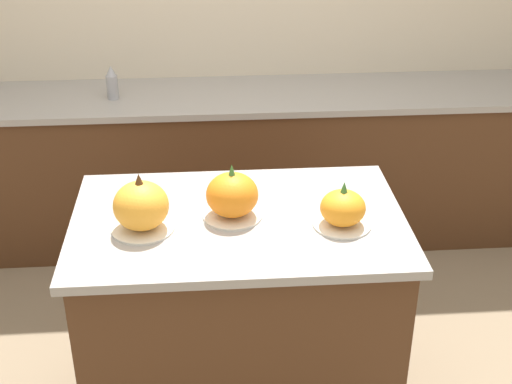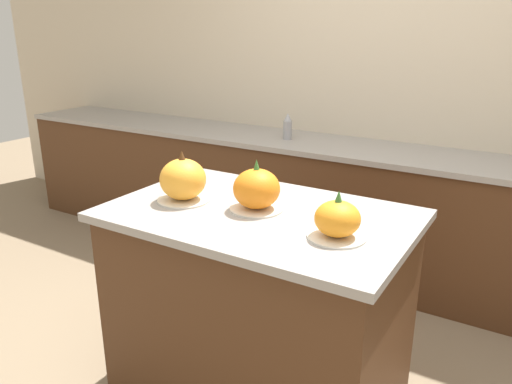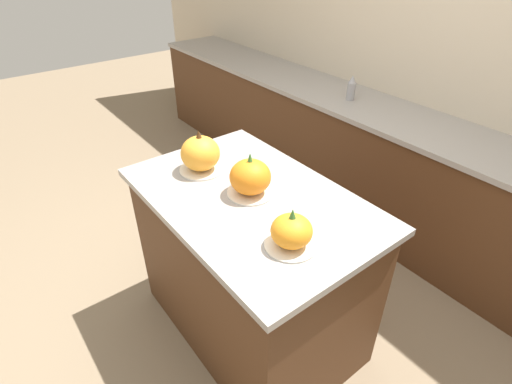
{
  "view_description": "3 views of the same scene",
  "coord_description": "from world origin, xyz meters",
  "views": [
    {
      "loc": [
        -0.11,
        -2.29,
        2.25
      ],
      "look_at": [
        0.06,
        -0.02,
        1.04
      ],
      "focal_mm": 50.0,
      "sensor_mm": 36.0,
      "label": 1
    },
    {
      "loc": [
        0.98,
        -1.64,
        1.65
      ],
      "look_at": [
        0.01,
        -0.03,
        1.02
      ],
      "focal_mm": 35.0,
      "sensor_mm": 36.0,
      "label": 2
    },
    {
      "loc": [
        1.24,
        -0.92,
        1.98
      ],
      "look_at": [
        0.04,
        0.0,
        0.96
      ],
      "focal_mm": 28.0,
      "sensor_mm": 36.0,
      "label": 3
    }
  ],
  "objects": [
    {
      "name": "pumpkin_cake_center",
      "position": [
        -0.02,
        0.01,
        1.01
      ],
      "size": [
        0.22,
        0.22,
        0.21
      ],
      "color": "silver",
      "rests_on": "kitchen_island"
    },
    {
      "name": "bottle_tall",
      "position": [
        -0.6,
        1.39,
        0.98
      ],
      "size": [
        0.06,
        0.06,
        0.18
      ],
      "color": "#99999E",
      "rests_on": "back_counter"
    },
    {
      "name": "pumpkin_cake_right",
      "position": [
        0.37,
        -0.08,
        0.99
      ],
      "size": [
        0.21,
        0.21,
        0.18
      ],
      "color": "silver",
      "rests_on": "kitchen_island"
    },
    {
      "name": "kitchen_island",
      "position": [
        0.0,
        0.0,
        0.46
      ],
      "size": [
        1.24,
        0.8,
        0.92
      ],
      "color": "#4C2D19",
      "rests_on": "ground_plane"
    },
    {
      "name": "ground_plane",
      "position": [
        0.0,
        0.0,
        0.0
      ],
      "size": [
        12.0,
        12.0,
        0.0
      ],
      "primitive_type": "plane",
      "color": "#847056"
    },
    {
      "name": "back_counter",
      "position": [
        0.0,
        1.41,
        0.45
      ],
      "size": [
        6.0,
        0.6,
        0.9
      ],
      "color": "#4C2D19",
      "rests_on": "ground_plane"
    },
    {
      "name": "pumpkin_cake_left",
      "position": [
        -0.35,
        -0.05,
        1.02
      ],
      "size": [
        0.23,
        0.23,
        0.22
      ],
      "color": "silver",
      "rests_on": "kitchen_island"
    },
    {
      "name": "wall_back",
      "position": [
        0.0,
        1.74,
        1.25
      ],
      "size": [
        8.0,
        0.06,
        2.5
      ],
      "color": "beige",
      "rests_on": "ground_plane"
    }
  ]
}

